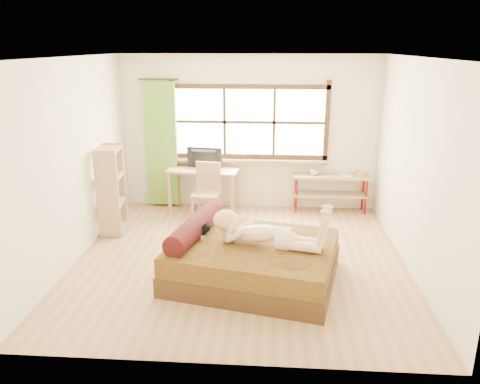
# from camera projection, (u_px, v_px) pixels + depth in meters

# --- Properties ---
(floor) EXTENTS (4.50, 4.50, 0.00)m
(floor) POSITION_uv_depth(u_px,v_px,m) (240.00, 259.00, 6.50)
(floor) COLOR #9E754C
(floor) RESTS_ON ground
(ceiling) EXTENTS (4.50, 4.50, 0.00)m
(ceiling) POSITION_uv_depth(u_px,v_px,m) (240.00, 57.00, 5.69)
(ceiling) COLOR white
(ceiling) RESTS_ON wall_back
(wall_back) EXTENTS (4.50, 0.00, 4.50)m
(wall_back) POSITION_uv_depth(u_px,v_px,m) (249.00, 133.00, 8.23)
(wall_back) COLOR silver
(wall_back) RESTS_ON floor
(wall_front) EXTENTS (4.50, 0.00, 4.50)m
(wall_front) POSITION_uv_depth(u_px,v_px,m) (222.00, 230.00, 3.95)
(wall_front) COLOR silver
(wall_front) RESTS_ON floor
(wall_left) EXTENTS (0.00, 4.50, 4.50)m
(wall_left) POSITION_uv_depth(u_px,v_px,m) (73.00, 162.00, 6.25)
(wall_left) COLOR silver
(wall_left) RESTS_ON floor
(wall_right) EXTENTS (0.00, 4.50, 4.50)m
(wall_right) POSITION_uv_depth(u_px,v_px,m) (417.00, 168.00, 5.94)
(wall_right) COLOR silver
(wall_right) RESTS_ON floor
(window) EXTENTS (2.80, 0.16, 1.46)m
(window) POSITION_uv_depth(u_px,v_px,m) (249.00, 125.00, 8.16)
(window) COLOR #FFEDBF
(window) RESTS_ON wall_back
(curtain) EXTENTS (0.55, 0.10, 2.20)m
(curtain) POSITION_uv_depth(u_px,v_px,m) (162.00, 145.00, 8.28)
(curtain) COLOR #557D22
(curtain) RESTS_ON wall_back
(bed) EXTENTS (2.29, 1.99, 0.76)m
(bed) POSITION_uv_depth(u_px,v_px,m) (250.00, 259.00, 5.88)
(bed) COLOR #362710
(bed) RESTS_ON floor
(woman) EXTENTS (1.45, 0.69, 0.60)m
(woman) POSITION_uv_depth(u_px,v_px,m) (266.00, 222.00, 5.65)
(woman) COLOR beige
(woman) RESTS_ON bed
(kitten) EXTENTS (0.32, 0.18, 0.24)m
(kitten) POSITION_uv_depth(u_px,v_px,m) (197.00, 229.00, 5.91)
(kitten) COLOR black
(kitten) RESTS_ON bed
(desk) EXTENTS (1.28, 0.70, 0.76)m
(desk) POSITION_uv_depth(u_px,v_px,m) (204.00, 175.00, 8.21)
(desk) COLOR tan
(desk) RESTS_ON floor
(monitor) EXTENTS (0.64, 0.16, 0.36)m
(monitor) POSITION_uv_depth(u_px,v_px,m) (204.00, 158.00, 8.17)
(monitor) COLOR black
(monitor) RESTS_ON desk
(chair) EXTENTS (0.48, 0.48, 0.96)m
(chair) POSITION_uv_depth(u_px,v_px,m) (207.00, 188.00, 7.90)
(chair) COLOR tan
(chair) RESTS_ON floor
(pipe_shelf) EXTENTS (1.32, 0.34, 0.74)m
(pipe_shelf) POSITION_uv_depth(u_px,v_px,m) (331.00, 185.00, 8.23)
(pipe_shelf) COLOR tan
(pipe_shelf) RESTS_ON floor
(cup) EXTENTS (0.14, 0.14, 0.11)m
(cup) POSITION_uv_depth(u_px,v_px,m) (314.00, 172.00, 8.18)
(cup) COLOR gray
(cup) RESTS_ON pipe_shelf
(book) EXTENTS (0.15, 0.21, 0.02)m
(book) POSITION_uv_depth(u_px,v_px,m) (343.00, 175.00, 8.16)
(book) COLOR gray
(book) RESTS_ON pipe_shelf
(bookshelf) EXTENTS (0.41, 0.63, 1.36)m
(bookshelf) POSITION_uv_depth(u_px,v_px,m) (111.00, 190.00, 7.27)
(bookshelf) COLOR tan
(bookshelf) RESTS_ON floor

